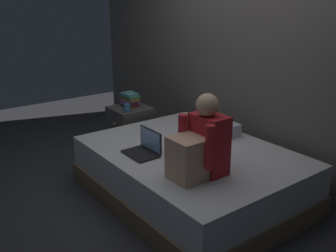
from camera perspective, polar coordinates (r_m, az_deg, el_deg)
name	(u,v)px	position (r m, az deg, el deg)	size (l,w,h in m)	color
ground_plane	(153,198)	(3.75, -2.26, -10.63)	(8.00, 8.00, 0.00)	#2D2D33
wall_back	(248,46)	(4.09, 11.72, 11.53)	(5.60, 0.10, 2.70)	#605B56
bed	(191,174)	(3.66, 3.39, -7.16)	(2.00, 1.50, 0.49)	#7A6047
nightstand	(131,130)	(4.69, -5.54, -0.61)	(0.44, 0.46, 0.57)	#474442
person_sitting	(200,145)	(2.99, 4.81, -2.88)	(0.39, 0.44, 0.66)	#B21E28
laptop	(145,148)	(3.45, -3.49, -3.30)	(0.32, 0.23, 0.22)	black
pillow	(209,127)	(3.99, 6.16, -0.13)	(0.56, 0.36, 0.13)	silver
book_stack	(130,99)	(4.64, -5.65, 3.97)	(0.22, 0.16, 0.17)	#9E2D28
mug	(127,108)	(4.43, -6.11, 2.69)	(0.08, 0.08, 0.09)	teal
clothes_pile	(192,122)	(4.14, 3.60, 0.54)	(0.32, 0.30, 0.12)	#8E3D47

